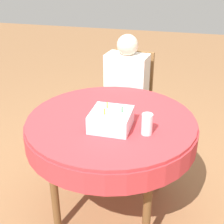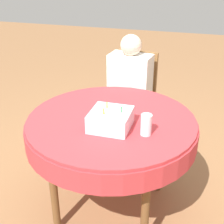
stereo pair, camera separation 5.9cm
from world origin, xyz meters
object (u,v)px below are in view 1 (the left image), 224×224
chair (129,99)px  birthday_cake (111,119)px  person (126,86)px  drinking_glass (147,124)px

chair → birthday_cake: size_ratio=3.88×
person → drinking_glass: (0.31, -0.88, 0.15)m
person → birthday_cake: 0.88m
chair → drinking_glass: (0.30, -0.98, 0.31)m
person → chair: bearing=90.0°
person → drinking_glass: person is taller
chair → person: person is taller
chair → drinking_glass: chair is taller
chair → person: bearing=-90.0°
chair → person: 0.19m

